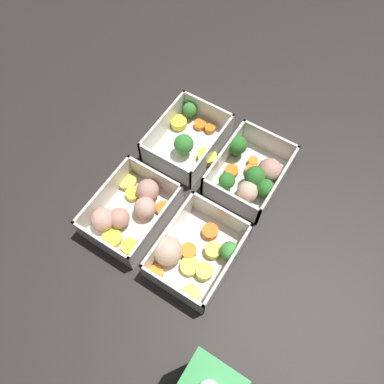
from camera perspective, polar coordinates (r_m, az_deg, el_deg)
name	(u,v)px	position (r m, az deg, el deg)	size (l,w,h in m)	color
ground_plane	(192,197)	(0.71, 0.00, -0.74)	(4.00, 4.00, 0.00)	#282321
container_near_left	(188,138)	(0.76, -0.59, 8.17)	(0.16, 0.14, 0.06)	silver
container_near_right	(130,210)	(0.69, -9.40, -2.75)	(0.16, 0.14, 0.06)	silver
container_far_left	(251,173)	(0.72, 9.02, 2.83)	(0.16, 0.13, 0.06)	silver
container_far_right	(192,253)	(0.65, 0.02, -9.34)	(0.16, 0.13, 0.06)	silver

